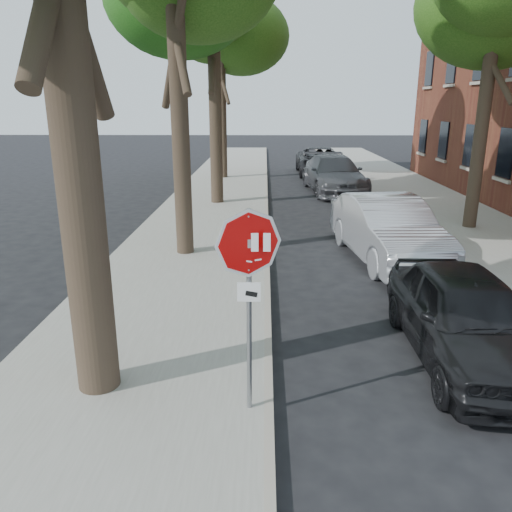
{
  "coord_description": "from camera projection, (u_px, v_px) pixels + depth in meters",
  "views": [
    {
      "loc": [
        -0.52,
        -5.57,
        3.86
      ],
      "look_at": [
        -0.62,
        0.35,
        2.05
      ],
      "focal_mm": 35.0,
      "sensor_mm": 36.0,
      "label": 1
    }
  ],
  "objects": [
    {
      "name": "sidewalk_left",
      "position": [
        210.0,
        214.0,
        17.95
      ],
      "size": [
        4.0,
        55.0,
        0.12
      ],
      "primitive_type": "cube",
      "color": "gray",
      "rests_on": "ground"
    },
    {
      "name": "sidewalk_right",
      "position": [
        447.0,
        215.0,
        17.81
      ],
      "size": [
        4.0,
        55.0,
        0.12
      ],
      "primitive_type": "cube",
      "color": "gray",
      "rests_on": "ground"
    },
    {
      "name": "tree_far",
      "position": [
        221.0,
        33.0,
        24.57
      ],
      "size": [
        5.29,
        4.91,
        9.33
      ],
      "color": "black",
      "rests_on": "sidewalk_left"
    },
    {
      "name": "car_d",
      "position": [
        320.0,
        161.0,
        28.04
      ],
      "size": [
        2.52,
        5.42,
        1.5
      ],
      "primitive_type": "imported",
      "rotation": [
        0.0,
        0.0,
        -0.0
      ],
      "color": "black",
      "rests_on": "ground"
    },
    {
      "name": "car_a",
      "position": [
        466.0,
        316.0,
        7.7
      ],
      "size": [
        1.73,
        4.23,
        1.44
      ],
      "primitive_type": "imported",
      "rotation": [
        0.0,
        0.0,
        -0.01
      ],
      "color": "black",
      "rests_on": "ground"
    },
    {
      "name": "car_c",
      "position": [
        334.0,
        174.0,
        22.49
      ],
      "size": [
        2.74,
        5.76,
        1.62
      ],
      "primitive_type": "imported",
      "rotation": [
        0.0,
        0.0,
        0.09
      ],
      "color": "#4B4C50",
      "rests_on": "ground"
    },
    {
      "name": "stop_sign",
      "position": [
        249.0,
        273.0,
        5.87
      ],
      "size": [
        0.76,
        0.34,
        2.61
      ],
      "color": "gray",
      "rests_on": "sidewalk_left"
    },
    {
      "name": "curb_left",
      "position": [
        266.0,
        214.0,
        17.91
      ],
      "size": [
        0.12,
        55.0,
        0.13
      ],
      "primitive_type": "cube",
      "color": "#9E9384",
      "rests_on": "ground"
    },
    {
      "name": "car_b",
      "position": [
        387.0,
        229.0,
        12.63
      ],
      "size": [
        2.33,
        5.1,
        1.62
      ],
      "primitive_type": "imported",
      "rotation": [
        0.0,
        0.0,
        0.13
      ],
      "color": "#A8AAB0",
      "rests_on": "ground"
    },
    {
      "name": "ground",
      "position": [
        304.0,
        415.0,
        6.45
      ],
      "size": [
        120.0,
        120.0,
        0.0
      ],
      "primitive_type": "plane",
      "color": "black",
      "rests_on": "ground"
    },
    {
      "name": "curb_right",
      "position": [
        389.0,
        214.0,
        17.84
      ],
      "size": [
        0.12,
        55.0,
        0.13
      ],
      "primitive_type": "cube",
      "color": "#9E9384",
      "rests_on": "ground"
    }
  ]
}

